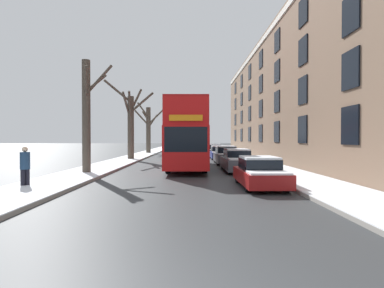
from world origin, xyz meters
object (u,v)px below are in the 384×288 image
(bare_tree_left_0, at_px, (87,113))
(parked_car_4, at_px, (214,151))
(pedestrian_left_sidewalk, at_px, (25,166))
(parked_car_3, at_px, (219,153))
(parked_car_1, at_px, (237,161))
(double_decker_bus, at_px, (187,133))
(parked_car_0, at_px, (260,173))
(bare_tree_left_1, at_px, (131,122))
(bare_tree_left_2, at_px, (148,128))
(oncoming_van, at_px, (179,145))
(parked_car_2, at_px, (226,156))

(bare_tree_left_0, distance_m, parked_car_4, 21.56)
(bare_tree_left_0, bearing_deg, pedestrian_left_sidewalk, -99.72)
(parked_car_3, bearing_deg, pedestrian_left_sidewalk, -117.56)
(bare_tree_left_0, xyz_separation_m, pedestrian_left_sidewalk, (-0.86, -5.01, -2.60))
(parked_car_1, bearing_deg, double_decker_bus, 145.17)
(pedestrian_left_sidewalk, bearing_deg, parked_car_0, -48.21)
(bare_tree_left_0, relative_size, bare_tree_left_1, 0.87)
(bare_tree_left_0, bearing_deg, parked_car_4, 65.22)
(bare_tree_left_1, relative_size, pedestrian_left_sidewalk, 4.36)
(parked_car_4, bearing_deg, pedestrian_left_sidewalk, -111.90)
(parked_car_3, distance_m, parked_car_4, 5.61)
(bare_tree_left_2, bearing_deg, oncoming_van, -5.44)
(parked_car_3, xyz_separation_m, pedestrian_left_sidewalk, (-9.81, -18.80, 0.32))
(bare_tree_left_2, distance_m, parked_car_0, 31.49)
(parked_car_0, bearing_deg, oncoming_van, 98.67)
(parked_car_0, height_order, oncoming_van, oncoming_van)
(parked_car_0, xyz_separation_m, parked_car_3, (0.00, 18.35, 0.03))
(double_decker_bus, height_order, parked_car_2, double_decker_bus)
(bare_tree_left_1, bearing_deg, parked_car_1, -49.21)
(double_decker_bus, height_order, pedestrian_left_sidewalk, double_decker_bus)
(double_decker_bus, bearing_deg, parked_car_1, -34.83)
(pedestrian_left_sidewalk, bearing_deg, bare_tree_left_1, 35.84)
(parked_car_0, xyz_separation_m, parked_car_1, (-0.00, 6.30, 0.06))
(parked_car_3, bearing_deg, double_decker_bus, -108.22)
(parked_car_1, xyz_separation_m, parked_car_3, (0.00, 12.05, -0.03))
(bare_tree_left_0, bearing_deg, parked_car_2, 40.38)
(parked_car_1, bearing_deg, parked_car_3, 90.00)
(bare_tree_left_1, xyz_separation_m, pedestrian_left_sidewalk, (-0.99, -16.98, -2.76))
(oncoming_van, bearing_deg, parked_car_4, -51.35)
(bare_tree_left_2, height_order, parked_car_3, bare_tree_left_2)
(bare_tree_left_0, xyz_separation_m, parked_car_1, (8.95, 1.74, -2.89))
(bare_tree_left_1, xyz_separation_m, parked_car_2, (8.82, -4.35, -3.03))
(parked_car_0, distance_m, parked_car_3, 18.35)
(bare_tree_left_0, height_order, double_decker_bus, bare_tree_left_0)
(oncoming_van, bearing_deg, pedestrian_left_sidewalk, -100.00)
(oncoming_van, bearing_deg, bare_tree_left_0, -100.06)
(parked_car_1, height_order, parked_car_2, parked_car_2)
(parked_car_0, xyz_separation_m, parked_car_2, (-0.00, 12.18, 0.09))
(parked_car_4, bearing_deg, bare_tree_left_0, -114.78)
(bare_tree_left_2, relative_size, parked_car_4, 1.64)
(parked_car_0, bearing_deg, bare_tree_left_2, 106.62)
(bare_tree_left_0, xyz_separation_m, bare_tree_left_1, (0.13, 11.97, 0.15))
(double_decker_bus, height_order, parked_car_4, double_decker_bus)
(bare_tree_left_1, xyz_separation_m, oncoming_van, (4.31, 13.07, -2.52))
(bare_tree_left_2, xyz_separation_m, parked_car_3, (8.96, -11.67, -3.10))
(bare_tree_left_1, relative_size, parked_car_3, 1.76)
(parked_car_4, bearing_deg, oncoming_van, 128.65)
(bare_tree_left_2, distance_m, pedestrian_left_sidewalk, 30.61)
(parked_car_3, relative_size, parked_car_4, 0.95)
(parked_car_2, relative_size, parked_car_4, 0.98)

